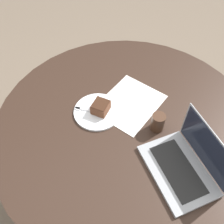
{
  "coord_description": "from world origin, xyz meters",
  "views": [
    {
      "loc": [
        0.48,
        0.64,
        1.83
      ],
      "look_at": [
        0.05,
        -0.07,
        0.79
      ],
      "focal_mm": 42.0,
      "sensor_mm": 36.0,
      "label": 1
    }
  ],
  "objects": [
    {
      "name": "plate",
      "position": [
        0.1,
        -0.13,
        0.76
      ],
      "size": [
        0.25,
        0.25,
        0.01
      ],
      "color": "silver",
      "rests_on": "dining_table"
    },
    {
      "name": "fork",
      "position": [
        0.14,
        -0.16,
        0.77
      ],
      "size": [
        0.13,
        0.14,
        0.0
      ],
      "rotation": [
        0.0,
        0.0,
        5.48
      ],
      "color": "silver",
      "rests_on": "plate"
    },
    {
      "name": "ground_plane",
      "position": [
        0.0,
        0.0,
        0.0
      ],
      "size": [
        12.0,
        12.0,
        0.0
      ],
      "primitive_type": "plane",
      "color": "#6B5B4C"
    },
    {
      "name": "cake_slice",
      "position": [
        0.08,
        -0.12,
        0.79
      ],
      "size": [
        0.12,
        0.11,
        0.06
      ],
      "rotation": [
        0.0,
        0.0,
        0.59
      ],
      "color": "brown",
      "rests_on": "plate"
    },
    {
      "name": "laptop",
      "position": [
        -0.07,
        0.35,
        0.79
      ],
      "size": [
        0.29,
        0.38,
        0.23
      ],
      "rotation": [
        0.0,
        0.0,
        4.55
      ],
      "color": "gray",
      "rests_on": "dining_table"
    },
    {
      "name": "paper_document",
      "position": [
        -0.08,
        -0.09,
        0.76
      ],
      "size": [
        0.42,
        0.38,
        0.0
      ],
      "rotation": [
        0.0,
        0.0,
        0.37
      ],
      "color": "white",
      "rests_on": "dining_table"
    },
    {
      "name": "dining_table",
      "position": [
        0.0,
        0.0,
        0.63
      ],
      "size": [
        1.36,
        1.36,
        0.75
      ],
      "color": "black",
      "rests_on": "ground_plane"
    },
    {
      "name": "coffee_glass",
      "position": [
        -0.1,
        0.11,
        0.8
      ],
      "size": [
        0.07,
        0.07,
        0.1
      ],
      "color": "#3D2619",
      "rests_on": "dining_table"
    }
  ]
}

